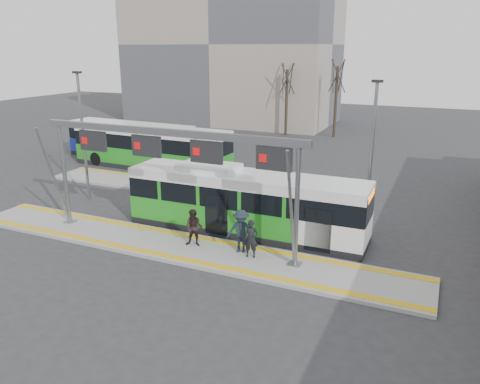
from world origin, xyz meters
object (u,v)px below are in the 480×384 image
object	(u,v)px
passenger_a	(251,239)
passenger_b	(194,228)
passenger_c	(241,231)
hero_bus	(245,203)
gantry	(168,153)

from	to	relation	value
passenger_a	passenger_b	size ratio (longest dim) A/B	0.97
passenger_b	passenger_c	bearing A→B (deg)	-7.06
hero_bus	passenger_a	xyz separation A→B (m)	(1.54, -2.87, -0.50)
hero_bus	passenger_b	distance (m)	3.11
passenger_a	hero_bus	bearing A→B (deg)	105.32
gantry	passenger_a	size ratio (longest dim) A/B	7.91
gantry	passenger_b	xyz separation A→B (m)	(1.14, 0.05, -3.30)
gantry	passenger_a	xyz separation A→B (m)	(3.92, -0.01, -3.33)
passenger_b	gantry	bearing A→B (deg)	169.14
passenger_b	hero_bus	bearing A→B (deg)	52.84
gantry	passenger_b	size ratio (longest dim) A/B	7.66
passenger_a	passenger_c	distance (m)	0.69
passenger_b	passenger_c	distance (m)	2.20
passenger_a	gantry	bearing A→B (deg)	166.92
gantry	passenger_b	distance (m)	3.49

